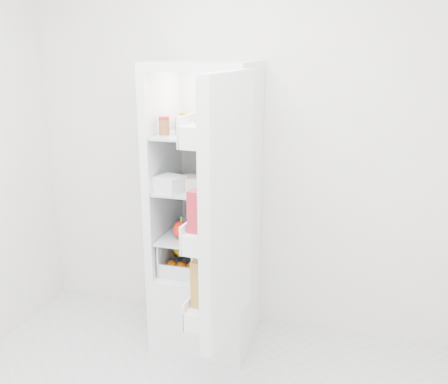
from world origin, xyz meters
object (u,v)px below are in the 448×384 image
(refrigerator, at_px, (209,242))
(mushroom_bowl, at_px, (195,224))
(red_cabbage, at_px, (233,219))
(fridge_door, at_px, (222,213))

(refrigerator, distance_m, mushroom_bowl, 0.15)
(red_cabbage, bearing_deg, mushroom_bowl, -170.95)
(red_cabbage, xyz_separation_m, fridge_door, (0.12, -0.66, 0.27))
(red_cabbage, relative_size, mushroom_bowl, 0.96)
(mushroom_bowl, distance_m, fridge_door, 0.78)
(refrigerator, height_order, red_cabbage, refrigerator)
(mushroom_bowl, bearing_deg, fridge_door, -59.46)
(refrigerator, height_order, fridge_door, refrigerator)
(refrigerator, bearing_deg, fridge_door, -66.42)
(red_cabbage, distance_m, mushroom_bowl, 0.25)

